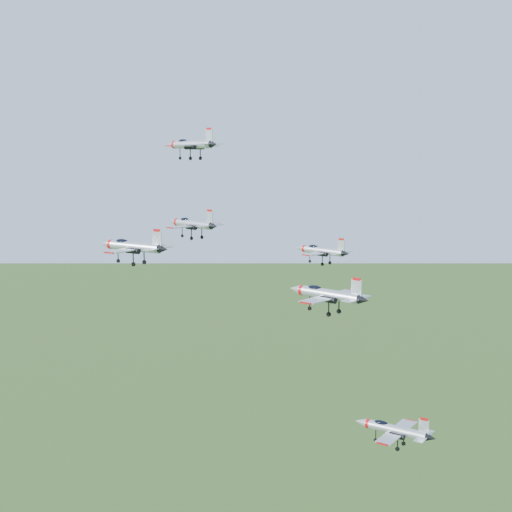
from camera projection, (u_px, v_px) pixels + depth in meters
The scene contains 6 objects.
jet_lead at pixel (190, 144), 133.39m from camera, with size 13.94×11.70×3.74m.
jet_left_high at pixel (192, 224), 113.43m from camera, with size 11.72×9.90×3.16m.
jet_right_high at pixel (132, 246), 95.02m from camera, with size 11.91×9.77×3.20m.
jet_left_low at pixel (321, 250), 113.64m from camera, with size 10.74×9.03×2.88m.
jet_right_low at pixel (327, 294), 84.72m from camera, with size 11.56×9.67×3.09m.
jet_trail at pixel (393, 429), 96.54m from camera, with size 11.74×9.66×3.15m.
Camera 1 is at (58.06, -91.52, 156.88)m, focal length 50.00 mm.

